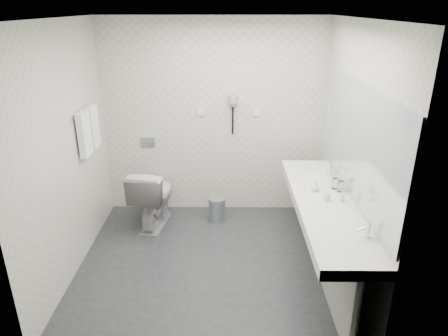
{
  "coord_description": "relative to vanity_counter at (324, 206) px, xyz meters",
  "views": [
    {
      "loc": [
        0.19,
        -3.71,
        2.61
      ],
      "look_at": [
        0.15,
        0.15,
        1.05
      ],
      "focal_mm": 32.45,
      "sensor_mm": 36.0,
      "label": 1
    }
  ],
  "objects": [
    {
      "name": "floor",
      "position": [
        -1.12,
        0.2,
        -0.8
      ],
      "size": [
        2.8,
        2.8,
        0.0
      ],
      "primitive_type": "plane",
      "color": "#26272B",
      "rests_on": "ground"
    },
    {
      "name": "ceiling",
      "position": [
        -1.12,
        0.2,
        1.7
      ],
      "size": [
        2.8,
        2.8,
        0.0
      ],
      "primitive_type": "plane",
      "rotation": [
        3.14,
        0.0,
        0.0
      ],
      "color": "silver",
      "rests_on": "wall_back"
    },
    {
      "name": "wall_back",
      "position": [
        -1.12,
        1.5,
        0.45
      ],
      "size": [
        2.8,
        0.0,
        2.8
      ],
      "primitive_type": "plane",
      "rotation": [
        1.57,
        0.0,
        0.0
      ],
      "color": "beige",
      "rests_on": "floor"
    },
    {
      "name": "wall_front",
      "position": [
        -1.12,
        -1.1,
        0.45
      ],
      "size": [
        2.8,
        0.0,
        2.8
      ],
      "primitive_type": "plane",
      "rotation": [
        -1.57,
        0.0,
        0.0
      ],
      "color": "beige",
      "rests_on": "floor"
    },
    {
      "name": "wall_left",
      "position": [
        -2.52,
        0.2,
        0.45
      ],
      "size": [
        0.0,
        2.6,
        2.6
      ],
      "primitive_type": "plane",
      "rotation": [
        1.57,
        0.0,
        1.57
      ],
      "color": "beige",
      "rests_on": "floor"
    },
    {
      "name": "wall_right",
      "position": [
        0.27,
        0.2,
        0.45
      ],
      "size": [
        0.0,
        2.6,
        2.6
      ],
      "primitive_type": "plane",
      "rotation": [
        1.57,
        0.0,
        -1.57
      ],
      "color": "beige",
      "rests_on": "floor"
    },
    {
      "name": "vanity_counter",
      "position": [
        0.0,
        0.0,
        0.0
      ],
      "size": [
        0.55,
        2.2,
        0.1
      ],
      "primitive_type": "cube",
      "color": "silver",
      "rests_on": "floor"
    },
    {
      "name": "vanity_panel",
      "position": [
        0.02,
        0.0,
        -0.42
      ],
      "size": [
        0.03,
        2.15,
        0.75
      ],
      "primitive_type": "cube",
      "color": "gray",
      "rests_on": "floor"
    },
    {
      "name": "vanity_post_near",
      "position": [
        0.05,
        -1.04,
        -0.42
      ],
      "size": [
        0.06,
        0.06,
        0.75
      ],
      "primitive_type": "cylinder",
      "color": "silver",
      "rests_on": "floor"
    },
    {
      "name": "vanity_post_far",
      "position": [
        0.05,
        1.04,
        -0.42
      ],
      "size": [
        0.06,
        0.06,
        0.75
      ],
      "primitive_type": "cylinder",
      "color": "silver",
      "rests_on": "floor"
    },
    {
      "name": "mirror",
      "position": [
        0.26,
        0.0,
        0.65
      ],
      "size": [
        0.02,
        2.2,
        1.05
      ],
      "primitive_type": "cube",
      "color": "#B2BCC6",
      "rests_on": "wall_right"
    },
    {
      "name": "basin_near",
      "position": [
        0.0,
        -0.65,
        0.04
      ],
      "size": [
        0.4,
        0.31,
        0.05
      ],
      "primitive_type": "ellipsoid",
      "color": "silver",
      "rests_on": "vanity_counter"
    },
    {
      "name": "basin_far",
      "position": [
        0.0,
        0.65,
        0.04
      ],
      "size": [
        0.4,
        0.31,
        0.05
      ],
      "primitive_type": "ellipsoid",
      "color": "silver",
      "rests_on": "vanity_counter"
    },
    {
      "name": "faucet_near",
      "position": [
        0.19,
        -0.65,
        0.12
      ],
      "size": [
        0.04,
        0.04,
        0.15
      ],
      "primitive_type": "cylinder",
      "color": "silver",
      "rests_on": "vanity_counter"
    },
    {
      "name": "faucet_far",
      "position": [
        0.19,
        0.65,
        0.12
      ],
      "size": [
        0.04,
        0.04,
        0.15
      ],
      "primitive_type": "cylinder",
      "color": "silver",
      "rests_on": "vanity_counter"
    },
    {
      "name": "soap_bottle_a",
      "position": [
        0.02,
        0.01,
        0.1
      ],
      "size": [
        0.07,
        0.07,
        0.11
      ],
      "primitive_type": "imported",
      "rotation": [
        0.0,
        0.0,
        0.48
      ],
      "color": "silver",
      "rests_on": "vanity_counter"
    },
    {
      "name": "soap_bottle_b",
      "position": [
        -0.05,
        0.23,
        0.1
      ],
      "size": [
        0.1,
        0.1,
        0.1
      ],
      "primitive_type": "imported",
      "rotation": [
        0.0,
        0.0,
        -0.53
      ],
      "color": "silver",
      "rests_on": "vanity_counter"
    },
    {
      "name": "soap_bottle_c",
      "position": [
        0.17,
        0.01,
        0.11
      ],
      "size": [
        0.05,
        0.05,
        0.12
      ],
      "primitive_type": "imported",
      "rotation": [
        0.0,
        0.0,
        0.2
      ],
      "color": "silver",
      "rests_on": "vanity_counter"
    },
    {
      "name": "glass_left",
      "position": [
        0.2,
        0.22,
        0.11
      ],
      "size": [
        0.07,
        0.07,
        0.12
      ],
      "primitive_type": "cylinder",
      "rotation": [
        0.0,
        0.0,
        -0.14
      ],
      "color": "silver",
      "rests_on": "vanity_counter"
    },
    {
      "name": "glass_right",
      "position": [
        0.16,
        0.29,
        0.11
      ],
      "size": [
        0.08,
        0.08,
        0.11
      ],
      "primitive_type": "cylinder",
      "rotation": [
        0.0,
        0.0,
        0.37
      ],
      "color": "silver",
      "rests_on": "vanity_counter"
    },
    {
      "name": "toilet",
      "position": [
        -1.87,
        1.04,
        -0.41
      ],
      "size": [
        0.55,
        0.83,
        0.78
      ],
      "primitive_type": "imported",
      "rotation": [
        0.0,
        0.0,
        3.0
      ],
      "color": "silver",
      "rests_on": "floor"
    },
    {
      "name": "flush_plate",
      "position": [
        -1.98,
        1.49,
        0.15
      ],
      "size": [
        0.18,
        0.02,
        0.12
      ],
      "primitive_type": "cube",
      "color": "#B2B5BA",
      "rests_on": "wall_back"
    },
    {
      "name": "pedal_bin",
      "position": [
        -1.07,
        1.13,
        -0.65
      ],
      "size": [
        0.26,
        0.26,
        0.3
      ],
      "primitive_type": "cylinder",
      "rotation": [
        0.0,
        0.0,
        -0.23
      ],
      "color": "#B2B5BA",
      "rests_on": "floor"
    },
    {
      "name": "bin_lid",
      "position": [
        -1.07,
        1.13,
        -0.49
      ],
      "size": [
        0.22,
        0.22,
        0.02
      ],
      "primitive_type": "cylinder",
      "color": "#B2B5BA",
      "rests_on": "pedal_bin"
    },
    {
      "name": "towel_rail",
      "position": [
        -2.47,
        0.75,
        0.75
      ],
      "size": [
        0.02,
        0.62,
        0.02
      ],
      "primitive_type": "cylinder",
      "rotation": [
        1.57,
        0.0,
        0.0
      ],
      "color": "silver",
      "rests_on": "wall_left"
    },
    {
      "name": "towel_near",
      "position": [
        -2.46,
        0.61,
        0.53
      ],
      "size": [
        0.07,
        0.24,
        0.48
      ],
      "primitive_type": "cube",
      "color": "white",
      "rests_on": "towel_rail"
    },
    {
      "name": "towel_far",
      "position": [
        -2.46,
        0.89,
        0.53
      ],
      "size": [
        0.07,
        0.24,
        0.48
      ],
      "primitive_type": "cube",
      "color": "white",
      "rests_on": "towel_rail"
    },
    {
      "name": "dryer_cradle",
      "position": [
        -0.88,
        1.47,
        0.7
      ],
      "size": [
        0.1,
        0.04,
        0.14
      ],
      "primitive_type": "cube",
      "color": "gray",
      "rests_on": "wall_back"
    },
    {
      "name": "dryer_barrel",
      "position": [
        -0.88,
        1.4,
        0.73
      ],
      "size": [
        0.08,
        0.14,
        0.08
      ],
      "primitive_type": "cylinder",
      "rotation": [
        1.57,
        0.0,
        0.0
      ],
      "color": "gray",
      "rests_on": "dryer_cradle"
    },
    {
      "name": "dryer_cord",
      "position": [
        -0.88,
        1.46,
        0.45
      ],
      "size": [
        0.02,
        0.02,
        0.35
      ],
      "primitive_type": "cylinder",
      "color": "black",
      "rests_on": "dryer_cradle"
    },
    {
      "name": "switch_plate_a",
      "position": [
        -1.27,
        1.49,
        0.55
      ],
      "size": [
        0.09,
        0.02,
        0.09
      ],
      "primitive_type": "cube",
      "color": "silver",
      "rests_on": "wall_back"
    },
    {
      "name": "switch_plate_b",
      "position": [
        -0.57,
        1.49,
        0.55
      ],
      "size": [
        0.09,
        0.02,
        0.09
      ],
      "primitive_type": "cube",
      "color": "silver",
      "rests_on": "wall_back"
    }
  ]
}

